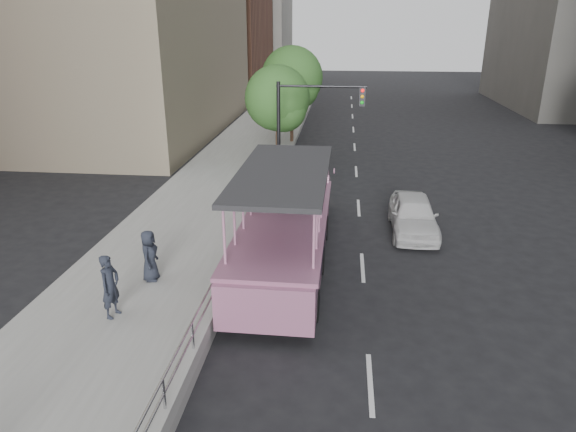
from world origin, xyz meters
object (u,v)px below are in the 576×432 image
(car, at_px, (413,215))
(street_tree_near, at_px, (279,101))
(pedestrian_near, at_px, (110,286))
(pedestrian_far, at_px, (149,255))
(parking_sign, at_px, (261,189))
(street_tree_far, at_px, (293,80))
(duck_boat, at_px, (288,221))
(traffic_signal, at_px, (304,119))

(car, bearing_deg, street_tree_near, 127.27)
(car, relative_size, pedestrian_near, 2.41)
(pedestrian_far, xyz_separation_m, parking_sign, (2.64, 5.28, 0.56))
(street_tree_far, bearing_deg, parking_sign, -89.33)
(pedestrian_near, xyz_separation_m, street_tree_near, (2.54, 16.20, 2.62))
(street_tree_near, bearing_deg, street_tree_far, 88.09)
(pedestrian_far, height_order, street_tree_near, street_tree_near)
(street_tree_near, distance_m, street_tree_far, 6.02)
(street_tree_near, relative_size, street_tree_far, 0.89)
(duck_boat, height_order, pedestrian_near, duck_boat)
(pedestrian_far, distance_m, street_tree_far, 20.46)
(pedestrian_near, distance_m, street_tree_far, 22.59)
(street_tree_far, bearing_deg, duck_boat, -85.00)
(car, relative_size, traffic_signal, 0.83)
(traffic_signal, bearing_deg, pedestrian_near, -107.96)
(car, distance_m, pedestrian_near, 11.73)
(duck_boat, xyz_separation_m, street_tree_near, (-1.71, 11.28, 2.50))
(duck_boat, relative_size, traffic_signal, 2.06)
(car, bearing_deg, pedestrian_far, -146.64)
(street_tree_near, bearing_deg, pedestrian_near, -98.92)
(car, height_order, pedestrian_far, pedestrian_far)
(car, relative_size, street_tree_near, 0.75)
(pedestrian_far, distance_m, street_tree_near, 14.49)
(pedestrian_far, relative_size, traffic_signal, 0.31)
(pedestrian_near, relative_size, traffic_signal, 0.34)
(car, distance_m, street_tree_far, 16.19)
(duck_boat, distance_m, pedestrian_near, 6.51)
(pedestrian_near, relative_size, street_tree_far, 0.28)
(parking_sign, bearing_deg, car, 2.19)
(pedestrian_far, xyz_separation_m, street_tree_far, (2.47, 20.06, 3.20))
(parking_sign, distance_m, traffic_signal, 5.78)
(duck_boat, height_order, street_tree_near, street_tree_near)
(duck_boat, distance_m, street_tree_far, 17.60)
(car, bearing_deg, parking_sign, -177.08)
(duck_boat, distance_m, pedestrian_far, 4.85)
(parking_sign, height_order, street_tree_far, street_tree_far)
(car, bearing_deg, street_tree_far, 113.59)
(duck_boat, distance_m, street_tree_near, 11.68)
(car, xyz_separation_m, pedestrian_near, (-8.88, -7.66, 0.46))
(traffic_signal, bearing_deg, parking_sign, -102.89)
(duck_boat, distance_m, car, 5.40)
(pedestrian_near, distance_m, parking_sign, 7.99)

